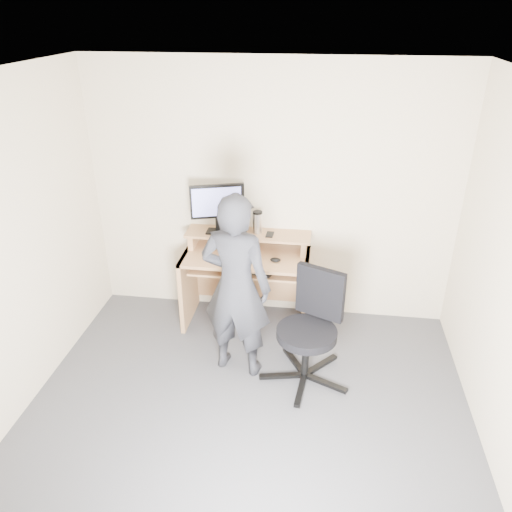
% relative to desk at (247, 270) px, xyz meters
% --- Properties ---
extents(ground, '(3.50, 3.50, 0.00)m').
position_rel_desk_xyz_m(ground, '(0.20, -1.53, -0.55)').
color(ground, '#4E4E53').
rests_on(ground, ground).
extents(back_wall, '(3.50, 0.02, 2.50)m').
position_rel_desk_xyz_m(back_wall, '(0.20, 0.22, 0.70)').
color(back_wall, beige).
rests_on(back_wall, ground).
extents(ceiling, '(3.50, 3.50, 0.02)m').
position_rel_desk_xyz_m(ceiling, '(0.20, -1.53, 1.95)').
color(ceiling, white).
rests_on(ceiling, back_wall).
extents(desk, '(1.20, 0.60, 0.91)m').
position_rel_desk_xyz_m(desk, '(0.00, 0.00, 0.00)').
color(desk, tan).
rests_on(desk, ground).
extents(monitor, '(0.49, 0.19, 0.48)m').
position_rel_desk_xyz_m(monitor, '(-0.29, 0.04, 0.65)').
color(monitor, black).
rests_on(monitor, desk).
extents(external_drive, '(0.08, 0.14, 0.20)m').
position_rel_desk_xyz_m(external_drive, '(-0.05, 0.09, 0.46)').
color(external_drive, black).
rests_on(external_drive, desk).
extents(travel_mug, '(0.11, 0.11, 0.20)m').
position_rel_desk_xyz_m(travel_mug, '(0.09, 0.10, 0.46)').
color(travel_mug, silver).
rests_on(travel_mug, desk).
extents(smartphone, '(0.07, 0.13, 0.01)m').
position_rel_desk_xyz_m(smartphone, '(0.21, 0.06, 0.37)').
color(smartphone, black).
rests_on(smartphone, desk).
extents(charger, '(0.05, 0.04, 0.03)m').
position_rel_desk_xyz_m(charger, '(-0.15, 0.02, 0.38)').
color(charger, black).
rests_on(charger, desk).
extents(headphones, '(0.18, 0.18, 0.06)m').
position_rel_desk_xyz_m(headphones, '(-0.23, 0.10, 0.37)').
color(headphones, silver).
rests_on(headphones, desk).
extents(keyboard, '(0.49, 0.31, 0.03)m').
position_rel_desk_xyz_m(keyboard, '(0.06, -0.17, 0.12)').
color(keyboard, black).
rests_on(keyboard, desk).
extents(mouse, '(0.11, 0.08, 0.04)m').
position_rel_desk_xyz_m(mouse, '(0.29, -0.18, 0.22)').
color(mouse, black).
rests_on(mouse, desk).
extents(office_chair, '(0.75, 0.74, 0.95)m').
position_rel_desk_xyz_m(office_chair, '(0.66, -0.80, -0.03)').
color(office_chair, black).
rests_on(office_chair, ground).
extents(person, '(0.65, 0.49, 1.62)m').
position_rel_desk_xyz_m(person, '(0.03, -0.79, 0.26)').
color(person, black).
rests_on(person, ground).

